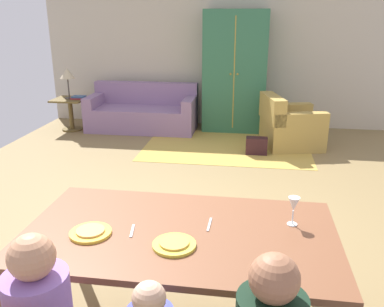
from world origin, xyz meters
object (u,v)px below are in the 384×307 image
object	(u,v)px
table_lamp	(67,74)
book_upper	(79,97)
dining_table	(180,240)
armoire	(235,72)
side_table	(71,110)
couch	(143,113)
plate_near_child	(174,245)
handbag	(257,146)
armchair	(289,127)
plate_near_man	(91,233)
wine_glass	(294,205)
book_lower	(78,98)

from	to	relation	value
table_lamp	book_upper	world-z (taller)	table_lamp
dining_table	armoire	distance (m)	5.20
armoire	side_table	bearing A→B (deg)	-170.79
couch	table_lamp	bearing A→B (deg)	-168.53
plate_near_child	side_table	xyz separation A→B (m)	(-2.85, 4.89, -0.39)
dining_table	plate_near_child	bearing A→B (deg)	-90.00
handbag	table_lamp	bearing A→B (deg)	164.93
book_upper	plate_near_child	bearing A→B (deg)	-61.32
plate_near_child	armchair	distance (m)	4.61
plate_near_man	side_table	distance (m)	5.38
wine_glass	book_upper	xyz separation A→B (m)	(-3.35, 4.52, -0.27)
couch	book_upper	xyz separation A→B (m)	(-1.09, -0.27, 0.32)
armoire	table_lamp	size ratio (longest dim) A/B	3.89
side_table	book_lower	distance (m)	0.28
plate_near_man	couch	xyz separation A→B (m)	(-1.06, 5.09, -0.47)
couch	book_lower	size ratio (longest dim) A/B	8.82
armchair	side_table	world-z (taller)	armchair
book_lower	handbag	world-z (taller)	book_lower
plate_near_child	handbag	bearing A→B (deg)	82.98
book_upper	couch	bearing A→B (deg)	14.03
side_table	book_lower	world-z (taller)	book_lower
dining_table	book_upper	size ratio (longest dim) A/B	8.62
wine_glass	handbag	distance (m)	3.71
couch	side_table	world-z (taller)	couch
plate_near_child	handbag	size ratio (longest dim) A/B	0.78
wine_glass	handbag	xyz separation A→B (m)	(-0.19, 3.63, -0.76)
dining_table	armoire	xyz separation A→B (m)	(0.07, 5.18, 0.35)
dining_table	plate_near_child	size ratio (longest dim) A/B	7.58
couch	handbag	xyz separation A→B (m)	(2.07, -1.16, -0.17)
dining_table	side_table	world-z (taller)	dining_table
plate_near_child	couch	world-z (taller)	couch
side_table	book_lower	bearing A→B (deg)	-7.86
side_table	table_lamp	world-z (taller)	table_lamp
book_upper	handbag	size ratio (longest dim) A/B	0.69
side_table	armoire	bearing A→B (deg)	9.21
side_table	book_upper	bearing A→B (deg)	-4.36
wine_glass	side_table	world-z (taller)	wine_glass
armchair	armoire	distance (m)	1.47
couch	side_table	xyz separation A→B (m)	(-1.27, -0.26, 0.08)
wine_glass	dining_table	bearing A→B (deg)	-165.23
armchair	book_upper	bearing A→B (deg)	173.77
plate_near_man	armoire	distance (m)	5.34
plate_near_child	wine_glass	xyz separation A→B (m)	(0.68, 0.36, 0.12)
plate_near_man	armoire	xyz separation A→B (m)	(0.59, 5.30, 0.28)
armoire	armchair	bearing A→B (deg)	-43.86
plate_near_man	handbag	bearing A→B (deg)	75.55
armoire	handbag	distance (m)	1.71
side_table	book_upper	xyz separation A→B (m)	(0.18, -0.01, 0.24)
plate_near_man	wine_glass	bearing A→B (deg)	13.99
armchair	side_table	xyz separation A→B (m)	(-3.84, 0.41, 0.06)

